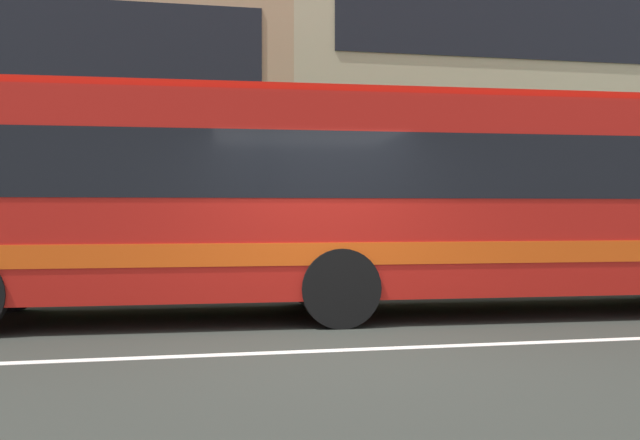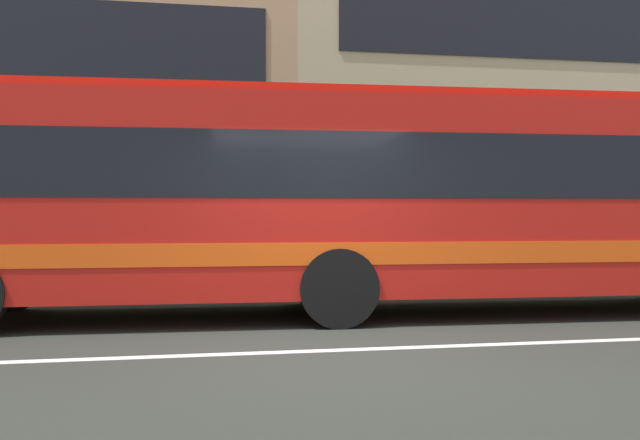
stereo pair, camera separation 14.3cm
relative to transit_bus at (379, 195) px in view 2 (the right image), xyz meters
name	(u,v)px [view 2 (the right image)]	position (x,y,z in m)	size (l,w,h in m)	color
ground_plane	(336,351)	(-1.17, -2.56, -1.70)	(160.00, 160.00, 0.00)	#2A2E29
lane_centre_line	(336,350)	(-1.17, -2.56, -1.69)	(60.00, 0.16, 0.01)	silver
hedge_row_far	(267,260)	(-1.14, 3.93, -1.18)	(22.74, 1.10, 1.04)	#336D2F
transit_bus	(379,195)	(0.00, 0.00, 0.00)	(12.55, 3.01, 3.07)	red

